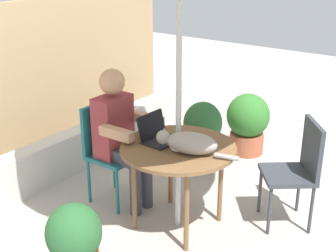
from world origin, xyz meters
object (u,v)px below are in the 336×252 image
chair_occupied (107,144)px  laptop (156,133)px  chair_empty (299,165)px  cat (188,143)px  potted_plant_near_fence (75,247)px  potted_plant_by_chair (203,130)px  patio_table (178,154)px  potted_plant_corner (248,122)px  person_seated (120,131)px

chair_occupied → laptop: bearing=-89.7°
chair_empty → cat: bearing=136.0°
chair_empty → potted_plant_near_fence: chair_empty is taller
potted_plant_by_chair → laptop: bearing=-170.0°
chair_empty → cat: chair_empty is taller
cat → laptop: bearing=80.2°
patio_table → laptop: 0.25m
potted_plant_corner → person_seated: bearing=166.0°
potted_plant_by_chair → cat: bearing=-153.7°
patio_table → person_seated: bearing=90.0°
chair_occupied → chair_empty: (0.61, -1.55, 0.00)m
potted_plant_by_chair → chair_occupied: bearing=159.7°
chair_empty → potted_plant_near_fence: size_ratio=1.36×
laptop → potted_plant_corner: (1.65, -0.01, -0.42)m
person_seated → potted_plant_corner: 1.74m
person_seated → potted_plant_by_chair: (1.02, -0.22, -0.28)m
chair_occupied → potted_plant_corner: 1.76m
chair_empty → laptop: 1.19m
patio_table → chair_occupied: (0.00, 0.77, -0.12)m
patio_table → cat: 0.21m
chair_empty → person_seated: bearing=113.6°
person_seated → potted_plant_near_fence: bearing=-153.7°
laptop → cat: bearing=-99.8°
chair_occupied → laptop: laptop is taller
chair_occupied → potted_plant_corner: chair_occupied is taller
chair_empty → cat: size_ratio=1.42×
chair_empty → person_seated: person_seated is taller
potted_plant_by_chair → chair_empty: bearing=-109.3°
potted_plant_corner → chair_empty: bearing=-137.1°
chair_occupied → potted_plant_by_chair: (1.02, -0.38, -0.11)m
patio_table → potted_plant_by_chair: (1.02, 0.40, -0.23)m
chair_occupied → cat: bearing=-93.6°
patio_table → potted_plant_by_chair: 1.11m
chair_empty → potted_plant_by_chair: 1.25m
chair_occupied → potted_plant_near_fence: bearing=-147.3°
person_seated → laptop: size_ratio=4.01×
potted_plant_near_fence → potted_plant_by_chair: size_ratio=0.91×
chair_occupied → chair_empty: size_ratio=1.00×
patio_table → laptop: bearing=89.3°
laptop → potted_plant_by_chair: bearing=10.0°
potted_plant_corner → cat: bearing=-168.9°
cat → chair_occupied: bearing=86.4°
cat → potted_plant_near_fence: bearing=167.4°
person_seated → laptop: bearing=-89.6°
potted_plant_near_fence → potted_plant_corner: bearing=2.4°
chair_occupied → potted_plant_near_fence: chair_occupied is taller
chair_empty → cat: (-0.66, 0.64, 0.27)m
chair_empty → potted_plant_corner: size_ratio=1.32×
chair_occupied → potted_plant_by_chair: size_ratio=1.24×
patio_table → cat: size_ratio=1.45×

